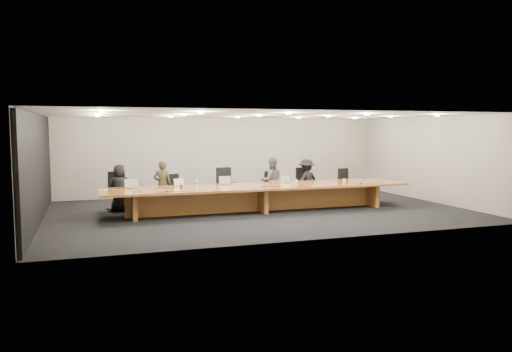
# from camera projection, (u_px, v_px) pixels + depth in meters

# --- Properties ---
(ground) EXTENTS (12.00, 12.00, 0.00)m
(ground) POSITION_uv_depth(u_px,v_px,m) (259.00, 211.00, 14.62)
(ground) COLOR black
(ground) RESTS_ON ground
(back_wall) EXTENTS (12.00, 0.02, 2.80)m
(back_wall) POSITION_uv_depth(u_px,v_px,m) (224.00, 156.00, 18.26)
(back_wall) COLOR beige
(back_wall) RESTS_ON ground
(left_wall_panel) EXTENTS (0.08, 7.84, 2.74)m
(left_wall_panel) POSITION_uv_depth(u_px,v_px,m) (37.00, 170.00, 12.59)
(left_wall_panel) COLOR black
(left_wall_panel) RESTS_ON ground
(conference_table) EXTENTS (9.00, 1.80, 0.75)m
(conference_table) POSITION_uv_depth(u_px,v_px,m) (259.00, 193.00, 14.57)
(conference_table) COLOR brown
(conference_table) RESTS_ON ground
(chair_far_left) EXTENTS (0.66, 0.66, 1.17)m
(chair_far_left) POSITION_uv_depth(u_px,v_px,m) (118.00, 191.00, 14.54)
(chair_far_left) COLOR black
(chair_far_left) RESTS_ON ground
(chair_left) EXTENTS (0.63, 0.63, 1.05)m
(chair_left) POSITION_uv_depth(u_px,v_px,m) (175.00, 191.00, 15.08)
(chair_left) COLOR black
(chair_left) RESTS_ON ground
(chair_mid_left) EXTENTS (0.71, 0.71, 1.21)m
(chair_mid_left) POSITION_uv_depth(u_px,v_px,m) (227.00, 186.00, 15.64)
(chair_mid_left) COLOR black
(chair_mid_left) RESTS_ON ground
(chair_mid_right) EXTENTS (0.68, 0.68, 1.05)m
(chair_mid_right) POSITION_uv_depth(u_px,v_px,m) (274.00, 187.00, 16.11)
(chair_mid_right) COLOR black
(chair_mid_right) RESTS_ON ground
(chair_right) EXTENTS (0.60, 0.60, 1.15)m
(chair_right) POSITION_uv_depth(u_px,v_px,m) (305.00, 184.00, 16.36)
(chair_right) COLOR black
(chair_right) RESTS_ON ground
(chair_far_right) EXTENTS (0.67, 0.67, 1.07)m
(chair_far_right) POSITION_uv_depth(u_px,v_px,m) (347.00, 184.00, 16.99)
(chair_far_right) COLOR black
(chair_far_right) RESTS_ON ground
(person_a) EXTENTS (0.68, 0.45, 1.38)m
(person_a) POSITION_uv_depth(u_px,v_px,m) (120.00, 188.00, 14.46)
(person_a) COLOR black
(person_a) RESTS_ON ground
(person_b) EXTENTS (0.61, 0.48, 1.46)m
(person_b) POSITION_uv_depth(u_px,v_px,m) (163.00, 185.00, 14.92)
(person_b) COLOR #352D1D
(person_b) RESTS_ON ground
(person_c) EXTENTS (0.79, 0.65, 1.49)m
(person_c) POSITION_uv_depth(u_px,v_px,m) (272.00, 181.00, 15.89)
(person_c) COLOR #4C4C4E
(person_c) RESTS_ON ground
(person_d) EXTENTS (1.04, 0.82, 1.42)m
(person_d) POSITION_uv_depth(u_px,v_px,m) (307.00, 181.00, 16.27)
(person_d) COLOR black
(person_d) RESTS_ON ground
(laptop_a) EXTENTS (0.38, 0.29, 0.28)m
(laptop_a) POSITION_uv_depth(u_px,v_px,m) (132.00, 184.00, 13.65)
(laptop_a) COLOR #BCA78F
(laptop_a) RESTS_ON conference_table
(laptop_b) EXTENTS (0.34, 0.29, 0.23)m
(laptop_b) POSITION_uv_depth(u_px,v_px,m) (180.00, 183.00, 14.22)
(laptop_b) COLOR #C3AE95
(laptop_b) RESTS_ON conference_table
(laptop_c) EXTENTS (0.37, 0.29, 0.27)m
(laptop_c) POSITION_uv_depth(u_px,v_px,m) (225.00, 181.00, 14.65)
(laptop_c) COLOR #B7A78C
(laptop_c) RESTS_ON conference_table
(laptop_d) EXTENTS (0.34, 0.28, 0.24)m
(laptop_d) POSITION_uv_depth(u_px,v_px,m) (287.00, 179.00, 15.15)
(laptop_d) COLOR #BCAE90
(laptop_d) RESTS_ON conference_table
(water_bottle) EXTENTS (0.08, 0.08, 0.20)m
(water_bottle) POSITION_uv_depth(u_px,v_px,m) (197.00, 183.00, 14.24)
(water_bottle) COLOR silver
(water_bottle) RESTS_ON conference_table
(amber_mug) EXTENTS (0.11, 0.11, 0.11)m
(amber_mug) POSITION_uv_depth(u_px,v_px,m) (181.00, 186.00, 13.83)
(amber_mug) COLOR brown
(amber_mug) RESTS_ON conference_table
(paper_cup_near) EXTENTS (0.11, 0.11, 0.10)m
(paper_cup_near) POSITION_uv_depth(u_px,v_px,m) (296.00, 181.00, 15.22)
(paper_cup_near) COLOR white
(paper_cup_near) RESTS_ON conference_table
(paper_cup_far) EXTENTS (0.10, 0.10, 0.10)m
(paper_cup_far) POSITION_uv_depth(u_px,v_px,m) (344.00, 180.00, 15.47)
(paper_cup_far) COLOR white
(paper_cup_far) RESTS_ON conference_table
(notepad) EXTENTS (0.23, 0.19, 0.01)m
(notepad) POSITION_uv_depth(u_px,v_px,m) (103.00, 190.00, 13.44)
(notepad) COLOR silver
(notepad) RESTS_ON conference_table
(lime_gadget) EXTENTS (0.16, 0.12, 0.02)m
(lime_gadget) POSITION_uv_depth(u_px,v_px,m) (104.00, 189.00, 13.44)
(lime_gadget) COLOR green
(lime_gadget) RESTS_ON notepad
(av_box) EXTENTS (0.21, 0.16, 0.03)m
(av_box) POSITION_uv_depth(u_px,v_px,m) (137.00, 191.00, 13.07)
(av_box) COLOR #A0A0A4
(av_box) RESTS_ON conference_table
(mic_left) EXTENTS (0.13, 0.13, 0.03)m
(mic_left) POSITION_uv_depth(u_px,v_px,m) (167.00, 191.00, 13.08)
(mic_left) COLOR black
(mic_left) RESTS_ON conference_table
(mic_center) EXTENTS (0.14, 0.14, 0.03)m
(mic_center) POSITION_uv_depth(u_px,v_px,m) (262.00, 186.00, 14.15)
(mic_center) COLOR black
(mic_center) RESTS_ON conference_table
(mic_right) EXTENTS (0.14, 0.14, 0.03)m
(mic_right) POSITION_uv_depth(u_px,v_px,m) (361.00, 183.00, 15.00)
(mic_right) COLOR black
(mic_right) RESTS_ON conference_table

